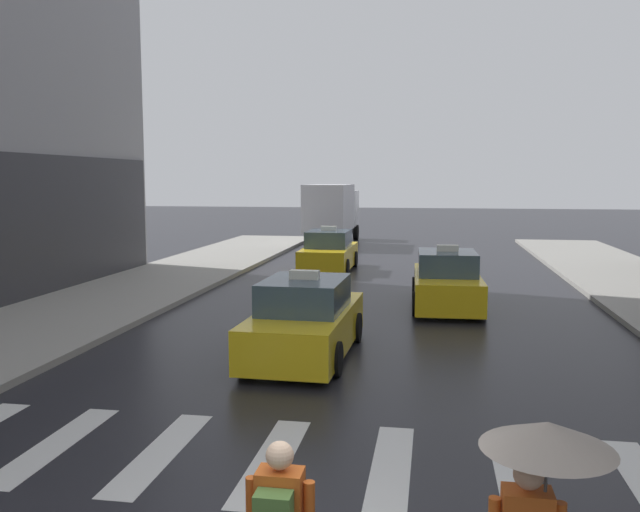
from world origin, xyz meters
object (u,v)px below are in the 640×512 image
at_px(taxi_second, 447,282).
at_px(box_truck, 332,211).
at_px(taxi_third, 329,253).
at_px(pedestrian_with_umbrella, 540,478).
at_px(taxi_lead, 305,321).

height_order(taxi_second, box_truck, box_truck).
distance_m(taxi_third, pedestrian_with_umbrella, 21.82).
bearing_deg(taxi_second, pedestrian_with_umbrella, -88.52).
relative_size(taxi_third, box_truck, 0.60).
distance_m(box_truck, pedestrian_with_umbrella, 32.73).
distance_m(taxi_third, box_truck, 11.00).
distance_m(taxi_lead, taxi_second, 6.53).
distance_m(taxi_second, pedestrian_with_umbrella, 14.37).
distance_m(taxi_lead, box_truck, 23.79).
xyz_separation_m(taxi_third, box_truck, (-1.52, 10.84, 1.13)).
height_order(taxi_lead, taxi_third, same).
xyz_separation_m(taxi_lead, pedestrian_with_umbrella, (3.35, -8.53, 0.79)).
xyz_separation_m(taxi_lead, box_truck, (-3.01, 23.57, 1.13)).
height_order(taxi_lead, pedestrian_with_umbrella, pedestrian_with_umbrella).
height_order(taxi_third, box_truck, box_truck).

